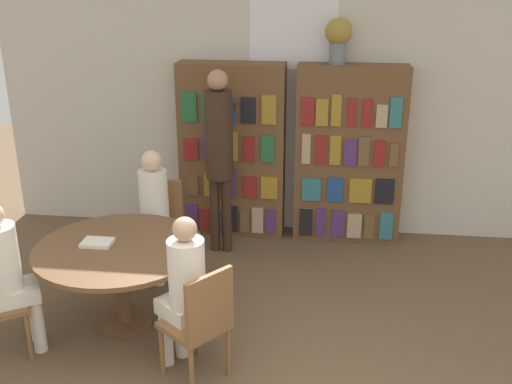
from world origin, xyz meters
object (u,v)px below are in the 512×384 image
Objects in this scene: bookshelf_right at (349,155)px; flower_vase at (338,37)px; bookshelf_left at (232,151)px; seated_reader_right at (184,286)px; reading_table at (120,258)px; chair_left_side at (160,222)px; seated_reader_left at (153,207)px; librarian_standing at (219,144)px; seated_reader_back at (6,269)px; chair_far_side at (201,320)px.

bookshelf_right is 1.23m from flower_vase.
bookshelf_left and bookshelf_right have the same top height.
flower_vase reaches higher than seated_reader_right.
seated_reader_right is (0.65, -0.52, 0.08)m from reading_table.
seated_reader_left is at bearing 90.00° from chair_left_side.
bookshelf_left is 1.25m from bookshelf_right.
seated_reader_right is (0.60, -1.53, 0.20)m from chair_left_side.
seated_reader_right is 2.05m from librarian_standing.
reading_table is (-1.68, -1.98, -1.54)m from flower_vase.
seated_reader_back is 2.35m from librarian_standing.
reading_table is 1.10× the size of seated_reader_right.
reading_table is 0.84m from seated_reader_left.
bookshelf_left is 1.20m from chair_left_side.
librarian_standing is (-0.24, 2.11, 0.66)m from chair_far_side.
seated_reader_left is at bearing 116.97° from seated_reader_back.
chair_far_side reaches higher than reading_table.
chair_left_side is 0.72× the size of seated_reader_right.
bookshelf_left is at bearing 179.99° from bookshelf_right.
chair_far_side is (0.19, -2.61, -0.44)m from bookshelf_left.
seated_reader_left reaches higher than seated_reader_right.
seated_reader_back is at bearing 126.12° from seated_reader_right.
seated_reader_right is (-1.03, -2.51, -1.46)m from flower_vase.
flower_vase is at bearing -146.61° from chair_left_side.
flower_vase is at bearing 0.25° from bookshelf_left.
chair_far_side is 1.52m from seated_reader_back.
chair_left_side is 0.47× the size of librarian_standing.
chair_far_side is at bearing 117.00° from chair_left_side.
seated_reader_back is at bearing -122.92° from librarian_standing.
chair_far_side is at bearing -112.05° from bookshelf_right.
chair_left_side is at bearing 60.14° from seated_reader_right.
bookshelf_right is 1.53× the size of seated_reader_back.
reading_table is 1.52× the size of chair_far_side.
seated_reader_right is (0.61, -1.36, -0.02)m from seated_reader_left.
seated_reader_right is at bearing -38.67° from reading_table.
seated_reader_back reaches higher than reading_table.
seated_reader_back is at bearing -136.27° from bookshelf_right.
reading_table is 0.72× the size of librarian_standing.
librarian_standing is at bearing -126.08° from seated_reader_left.
flower_vase is at bearing 49.72° from reading_table.
bookshelf_right is at bearing -145.04° from seated_reader_left.
flower_vase is (-0.17, 0.01, 1.21)m from bookshelf_right.
librarian_standing is at bearing -158.85° from bookshelf_right.
seated_reader_back is (-0.70, -0.46, 0.09)m from reading_table.
flower_vase is 3.22m from chair_far_side.
seated_reader_left is 1.49m from seated_reader_back.
chair_far_side is at bearing -108.77° from flower_vase.
chair_left_side is at bearing -149.28° from flower_vase.
reading_table is (-0.60, -1.98, -0.33)m from bookshelf_left.
seated_reader_back is (-2.38, -2.45, -1.45)m from flower_vase.
bookshelf_left is 1.51× the size of seated_reader_left.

